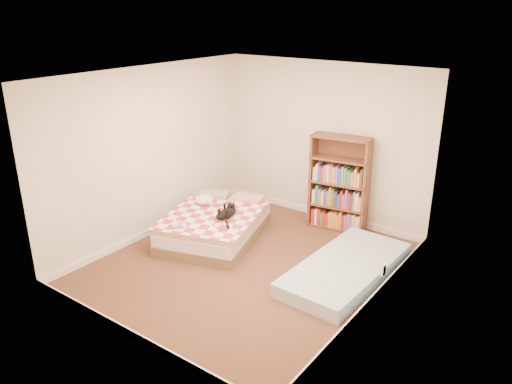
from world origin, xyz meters
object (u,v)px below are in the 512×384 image
Objects in this scene: bookshelf at (339,195)px; bed at (216,224)px; white_dog at (204,200)px; black_cat at (228,213)px; floor_mattress at (346,269)px.

bed is at bearing -141.30° from bookshelf.
black_cat is at bearing -48.21° from white_dog.
bed is 0.98× the size of floor_mattress.
black_cat reaches higher than white_dog.
floor_mattress is (0.78, -1.26, -0.45)m from bookshelf.
bed is 2.95× the size of black_cat.
black_cat is (0.27, -0.05, 0.27)m from bed.
bookshelf reaches higher than bed.
floor_mattress is at bearing -14.95° from black_cat.
bed is at bearing 148.86° from black_cat.
bed is 1.36× the size of bookshelf.
floor_mattress is 1.85m from black_cat.
floor_mattress is (2.08, 0.13, -0.12)m from bed.
floor_mattress is at bearing -66.68° from bookshelf.
bookshelf is at bearing 29.86° from bed.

